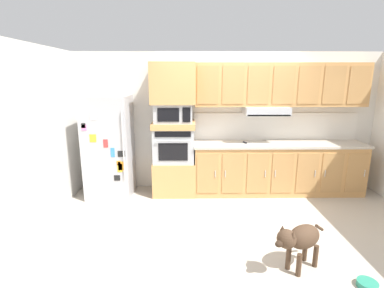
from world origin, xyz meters
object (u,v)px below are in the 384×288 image
built_in_oven (174,144)px  dog (300,239)px  refrigerator (109,147)px  screwdriver (245,142)px  dog_food_bowl (367,284)px  microwave (173,113)px

built_in_oven → dog: bearing=-56.7°
refrigerator → screwdriver: 2.39m
dog → dog_food_bowl: size_ratio=3.48×
microwave → screwdriver: microwave is taller
microwave → dog: microwave is taller
built_in_oven → dog_food_bowl: bearing=-50.3°
microwave → built_in_oven: bearing=179.2°
microwave → dog: (1.45, -2.20, -1.08)m
refrigerator → built_in_oven: (1.12, 0.07, 0.02)m
screwdriver → dog: screwdriver is taller
refrigerator → screwdriver: refrigerator is taller
built_in_oven → microwave: 0.56m
microwave → refrigerator: bearing=-176.5°
microwave → dog: bearing=-56.7°
built_in_oven → microwave: microwave is taller
built_in_oven → dog: built_in_oven is taller
refrigerator → microwave: (1.12, 0.07, 0.58)m
refrigerator → dog: refrigerator is taller
screwdriver → dog: (0.18, -2.20, -0.56)m
microwave → dog_food_bowl: 3.52m
dog_food_bowl → microwave: bearing=129.7°
built_in_oven → dog_food_bowl: built_in_oven is taller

